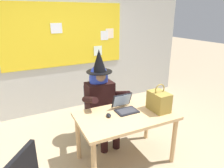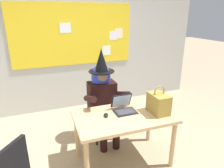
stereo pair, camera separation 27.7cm
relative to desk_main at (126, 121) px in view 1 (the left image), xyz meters
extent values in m
plane|color=tan|center=(-0.20, -0.04, -0.62)|extent=(24.00, 24.00, 0.00)
cube|color=#B2B2AD|center=(-0.20, 2.04, 0.80)|extent=(5.56, 0.10, 2.84)
cube|color=yellow|center=(-0.20, 1.97, 0.93)|extent=(2.40, 0.02, 1.20)
cube|color=white|center=(0.63, 1.96, 0.89)|extent=(0.17, 0.01, 0.19)
cube|color=white|center=(-0.36, 1.96, 1.07)|extent=(0.21, 0.01, 0.19)
cube|color=#F4E0C6|center=(0.76, 1.96, 0.93)|extent=(0.18, 0.01, 0.20)
cube|color=white|center=(0.50, 1.96, 0.58)|extent=(0.23, 0.02, 0.20)
cube|color=tan|center=(0.00, 0.00, 0.07)|extent=(1.29, 0.79, 0.04)
cylinder|color=tan|center=(-0.58, -0.29, -0.28)|extent=(0.06, 0.06, 0.67)
cylinder|color=tan|center=(0.56, -0.33, -0.28)|extent=(0.06, 0.06, 0.67)
cylinder|color=tan|center=(-0.56, 0.33, -0.28)|extent=(0.06, 0.06, 0.67)
cylinder|color=tan|center=(0.58, 0.29, -0.28)|extent=(0.06, 0.06, 0.67)
cube|color=#2D3347|center=(-0.07, 0.65, -0.20)|extent=(0.44, 0.44, 0.04)
cube|color=#2D3347|center=(-0.08, 0.84, 0.04)|extent=(0.38, 0.06, 0.45)
cylinder|color=#262628|center=(0.11, 0.49, -0.42)|extent=(0.04, 0.04, 0.40)
cylinder|color=#262628|center=(-0.23, 0.48, -0.42)|extent=(0.04, 0.04, 0.40)
cylinder|color=#262628|center=(0.09, 0.83, -0.42)|extent=(0.04, 0.04, 0.40)
cylinder|color=#262628|center=(-0.25, 0.82, -0.42)|extent=(0.04, 0.04, 0.40)
cylinder|color=black|center=(0.02, 0.29, -0.40)|extent=(0.11, 0.11, 0.44)
cylinder|color=black|center=(-0.18, 0.30, -0.40)|extent=(0.11, 0.11, 0.44)
cylinder|color=black|center=(0.03, 0.46, -0.15)|extent=(0.16, 0.42, 0.15)
cylinder|color=black|center=(-0.17, 0.47, -0.15)|extent=(0.16, 0.42, 0.15)
cube|color=black|center=(-0.07, 0.67, 0.08)|extent=(0.43, 0.27, 0.52)
cylinder|color=black|center=(0.17, 0.44, 0.19)|extent=(0.10, 0.47, 0.24)
cylinder|color=black|center=(-0.33, 0.45, 0.19)|extent=(0.10, 0.47, 0.24)
sphere|color=#A37A60|center=(-0.07, 0.67, 0.44)|extent=(0.20, 0.20, 0.20)
ellipsoid|color=blue|center=(-0.07, 0.70, 0.40)|extent=(0.31, 0.23, 0.44)
cylinder|color=black|center=(-0.07, 0.67, 0.51)|extent=(0.39, 0.39, 0.01)
cone|color=black|center=(-0.07, 0.67, 0.68)|extent=(0.21, 0.21, 0.34)
cube|color=black|center=(0.05, 0.07, 0.10)|extent=(0.29, 0.21, 0.01)
cube|color=#333338|center=(0.05, 0.07, 0.11)|extent=(0.24, 0.16, 0.00)
cube|color=black|center=(0.06, 0.21, 0.21)|extent=(0.29, 0.08, 0.20)
cube|color=#99B7E0|center=(0.06, 0.20, 0.20)|extent=(0.25, 0.07, 0.18)
ellipsoid|color=black|center=(-0.22, 0.06, 0.11)|extent=(0.09, 0.12, 0.03)
cube|color=olive|center=(0.45, -0.09, 0.22)|extent=(0.20, 0.30, 0.26)
torus|color=olive|center=(0.45, -0.09, 0.39)|extent=(0.16, 0.02, 0.16)
camera|label=1|loc=(-1.24, -1.99, 1.34)|focal=32.39mm
camera|label=2|loc=(-0.99, -2.11, 1.34)|focal=32.39mm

